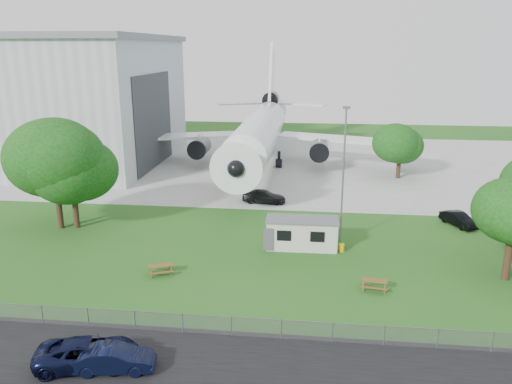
# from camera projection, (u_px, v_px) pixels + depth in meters

# --- Properties ---
(ground) EXTENTS (160.00, 160.00, 0.00)m
(ground) POSITION_uv_depth(u_px,v_px,m) (238.00, 269.00, 39.27)
(ground) COLOR #326923
(asphalt_strip) EXTENTS (120.00, 8.00, 0.02)m
(asphalt_strip) POSITION_uv_depth(u_px,v_px,m) (203.00, 370.00, 26.86)
(asphalt_strip) COLOR black
(asphalt_strip) RESTS_ON ground
(concrete_apron) EXTENTS (120.00, 46.00, 0.03)m
(concrete_apron) POSITION_uv_depth(u_px,v_px,m) (275.00, 162.00, 75.53)
(concrete_apron) COLOR #B7B7B2
(concrete_apron) RESTS_ON ground
(hangar) EXTENTS (43.00, 31.00, 18.55)m
(hangar) POSITION_uv_depth(u_px,v_px,m) (24.00, 98.00, 75.11)
(hangar) COLOR #B2B7BC
(hangar) RESTS_ON ground
(airliner) EXTENTS (46.36, 47.73, 17.69)m
(airliner) POSITION_uv_depth(u_px,v_px,m) (260.00, 130.00, 72.24)
(airliner) COLOR white
(airliner) RESTS_ON ground
(site_cabin) EXTENTS (6.77, 2.77, 2.62)m
(site_cabin) POSITION_uv_depth(u_px,v_px,m) (302.00, 233.00, 43.13)
(site_cabin) COLOR beige
(site_cabin) RESTS_ON ground
(picnic_west) EXTENTS (2.23, 2.07, 0.76)m
(picnic_west) POSITION_uv_depth(u_px,v_px,m) (161.00, 274.00, 38.28)
(picnic_west) COLOR brown
(picnic_west) RESTS_ON ground
(picnic_east) EXTENTS (2.02, 1.77, 0.76)m
(picnic_east) POSITION_uv_depth(u_px,v_px,m) (374.00, 290.00, 35.84)
(picnic_east) COLOR brown
(picnic_east) RESTS_ON ground
(fence) EXTENTS (58.00, 0.04, 1.30)m
(fence) POSITION_uv_depth(u_px,v_px,m) (215.00, 335.00, 30.20)
(fence) COLOR gray
(fence) RESTS_ON ground
(lamp_mast) EXTENTS (0.16, 0.16, 12.00)m
(lamp_mast) POSITION_uv_depth(u_px,v_px,m) (343.00, 178.00, 42.63)
(lamp_mast) COLOR slate
(lamp_mast) RESTS_ON ground
(tree_west_big) EXTENTS (9.42, 9.42, 11.16)m
(tree_west_big) POSITION_uv_depth(u_px,v_px,m) (54.00, 163.00, 46.38)
(tree_west_big) COLOR #382619
(tree_west_big) RESTS_ON ground
(tree_west_small) EXTENTS (7.61, 7.61, 9.70)m
(tree_west_small) POSITION_uv_depth(u_px,v_px,m) (71.00, 168.00, 46.64)
(tree_west_small) COLOR #382619
(tree_west_small) RESTS_ON ground
(tree_far_apron) EXTENTS (6.29, 6.29, 7.62)m
(tree_far_apron) POSITION_uv_depth(u_px,v_px,m) (400.00, 145.00, 65.31)
(tree_far_apron) COLOR #382619
(tree_far_apron) RESTS_ON ground
(car_centre_sedan) EXTENTS (4.46, 2.10, 1.41)m
(car_centre_sedan) POSITION_uv_depth(u_px,v_px,m) (114.00, 359.00, 26.68)
(car_centre_sedan) COLOR black
(car_centre_sedan) RESTS_ON ground
(car_west_estate) EXTENTS (5.91, 3.72, 1.52)m
(car_west_estate) POSITION_uv_depth(u_px,v_px,m) (87.00, 353.00, 27.07)
(car_west_estate) COLOR black
(car_west_estate) RESTS_ON ground
(car_ne_sedan) EXTENTS (3.12, 4.26, 1.34)m
(car_ne_sedan) POSITION_uv_depth(u_px,v_px,m) (458.00, 219.00, 48.48)
(car_ne_sedan) COLOR black
(car_ne_sedan) RESTS_ON ground
(car_apron_van) EXTENTS (4.96, 2.21, 1.41)m
(car_apron_van) POSITION_uv_depth(u_px,v_px,m) (264.00, 197.00, 55.80)
(car_apron_van) COLOR black
(car_apron_van) RESTS_ON ground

